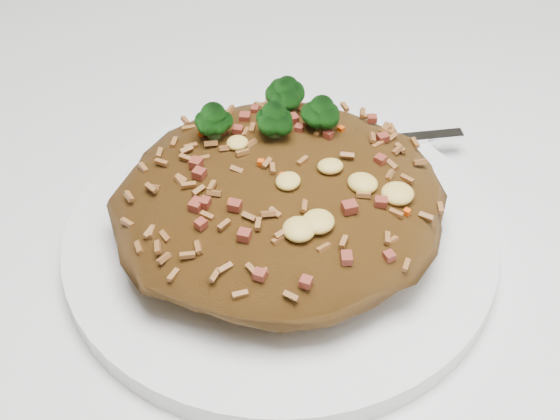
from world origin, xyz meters
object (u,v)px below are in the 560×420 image
object	(u,v)px
dining_table	(140,331)
fork	(351,144)
plate	(280,238)
fried_rice	(280,189)

from	to	relation	value
dining_table	fork	size ratio (longest dim) A/B	7.38
plate	fried_rice	bearing A→B (deg)	76.26
fried_rice	fork	world-z (taller)	fried_rice
plate	fork	world-z (taller)	fork
plate	fried_rice	world-z (taller)	fried_rice
fried_rice	fork	xyz separation A→B (m)	(0.06, 0.06, -0.03)
dining_table	plate	bearing A→B (deg)	-21.13
fork	plate	bearing A→B (deg)	-129.45
fried_rice	fork	bearing A→B (deg)	42.17
plate	fork	size ratio (longest dim) A/B	1.50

